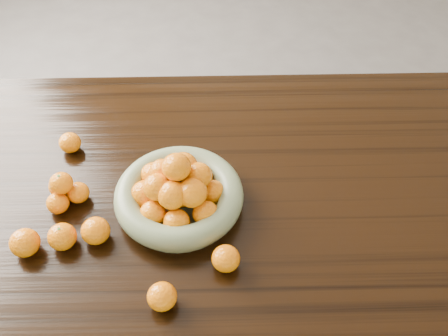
{
  "coord_description": "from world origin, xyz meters",
  "views": [
    {
      "loc": [
        -0.01,
        -0.94,
        1.84
      ],
      "look_at": [
        0.02,
        -0.02,
        0.83
      ],
      "focal_mm": 40.0,
      "sensor_mm": 36.0,
      "label": 1
    }
  ],
  "objects_px": {
    "fruit_bowl": "(178,193)",
    "orange_pyramid": "(64,191)",
    "loose_orange_0": "(62,237)",
    "dining_table": "(219,201)"
  },
  "relations": [
    {
      "from": "orange_pyramid",
      "to": "dining_table",
      "type": "bearing_deg",
      "value": 8.05
    },
    {
      "from": "fruit_bowl",
      "to": "loose_orange_0",
      "type": "distance_m",
      "value": 0.32
    },
    {
      "from": "fruit_bowl",
      "to": "orange_pyramid",
      "type": "xyz_separation_m",
      "value": [
        -0.31,
        0.02,
        -0.01
      ]
    },
    {
      "from": "loose_orange_0",
      "to": "fruit_bowl",
      "type": "bearing_deg",
      "value": 22.78
    },
    {
      "from": "loose_orange_0",
      "to": "orange_pyramid",
      "type": "bearing_deg",
      "value": 98.3
    },
    {
      "from": "dining_table",
      "to": "orange_pyramid",
      "type": "distance_m",
      "value": 0.45
    },
    {
      "from": "fruit_bowl",
      "to": "loose_orange_0",
      "type": "xyz_separation_m",
      "value": [
        -0.29,
        -0.12,
        -0.02
      ]
    },
    {
      "from": "orange_pyramid",
      "to": "loose_orange_0",
      "type": "height_order",
      "value": "orange_pyramid"
    },
    {
      "from": "dining_table",
      "to": "loose_orange_0",
      "type": "distance_m",
      "value": 0.47
    },
    {
      "from": "orange_pyramid",
      "to": "loose_orange_0",
      "type": "distance_m",
      "value": 0.15
    }
  ]
}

